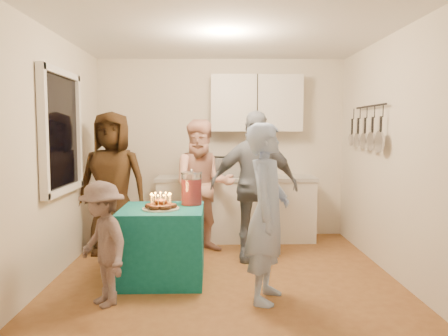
{
  "coord_description": "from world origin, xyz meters",
  "views": [
    {
      "loc": [
        -0.11,
        -4.46,
        1.57
      ],
      "look_at": [
        0.0,
        0.35,
        1.15
      ],
      "focal_mm": 35.0,
      "sensor_mm": 36.0,
      "label": 1
    }
  ],
  "objects_px": {
    "party_table": "(162,244)",
    "woman_back_right": "(254,186)",
    "microwave": "(228,167)",
    "man_birthday": "(267,213)",
    "punch_jar": "(191,189)",
    "woman_back_left": "(113,183)",
    "child_near_left": "(102,244)",
    "woman_back_center": "(203,186)",
    "counter": "(236,210)"
  },
  "relations": [
    {
      "from": "party_table",
      "to": "woman_back_right",
      "type": "xyz_separation_m",
      "value": [
        1.02,
        0.7,
        0.52
      ]
    },
    {
      "from": "microwave",
      "to": "man_birthday",
      "type": "height_order",
      "value": "man_birthday"
    },
    {
      "from": "punch_jar",
      "to": "woman_back_right",
      "type": "xyz_separation_m",
      "value": [
        0.73,
        0.51,
        -0.03
      ]
    },
    {
      "from": "microwave",
      "to": "punch_jar",
      "type": "xyz_separation_m",
      "value": [
        -0.45,
        -1.47,
        -0.12
      ]
    },
    {
      "from": "microwave",
      "to": "party_table",
      "type": "distance_m",
      "value": 1.94
    },
    {
      "from": "woman_back_left",
      "to": "microwave",
      "type": "bearing_deg",
      "value": 28.27
    },
    {
      "from": "party_table",
      "to": "child_near_left",
      "type": "height_order",
      "value": "child_near_left"
    },
    {
      "from": "woman_back_right",
      "to": "microwave",
      "type": "bearing_deg",
      "value": 105.75
    },
    {
      "from": "child_near_left",
      "to": "woman_back_left",
      "type": "bearing_deg",
      "value": 151.29
    },
    {
      "from": "microwave",
      "to": "woman_back_center",
      "type": "relative_size",
      "value": 0.29
    },
    {
      "from": "woman_back_center",
      "to": "child_near_left",
      "type": "xyz_separation_m",
      "value": [
        -0.85,
        -1.73,
        -0.29
      ]
    },
    {
      "from": "microwave",
      "to": "punch_jar",
      "type": "distance_m",
      "value": 1.54
    },
    {
      "from": "woman_back_right",
      "to": "child_near_left",
      "type": "relative_size",
      "value": 1.6
    },
    {
      "from": "woman_back_center",
      "to": "child_near_left",
      "type": "relative_size",
      "value": 1.52
    },
    {
      "from": "microwave",
      "to": "woman_back_right",
      "type": "xyz_separation_m",
      "value": [
        0.28,
        -0.96,
        -0.15
      ]
    },
    {
      "from": "man_birthday",
      "to": "woman_back_center",
      "type": "distance_m",
      "value": 1.76
    },
    {
      "from": "man_birthday",
      "to": "child_near_left",
      "type": "height_order",
      "value": "man_birthday"
    },
    {
      "from": "woman_back_left",
      "to": "party_table",
      "type": "bearing_deg",
      "value": -48.62
    },
    {
      "from": "punch_jar",
      "to": "child_near_left",
      "type": "xyz_separation_m",
      "value": [
        -0.75,
        -0.86,
        -0.37
      ]
    },
    {
      "from": "party_table",
      "to": "punch_jar",
      "type": "relative_size",
      "value": 2.5
    },
    {
      "from": "man_birthday",
      "to": "woman_back_center",
      "type": "bearing_deg",
      "value": 38.94
    },
    {
      "from": "microwave",
      "to": "man_birthday",
      "type": "xyz_separation_m",
      "value": [
        0.28,
        -2.24,
        -0.23
      ]
    },
    {
      "from": "counter",
      "to": "child_near_left",
      "type": "xyz_separation_m",
      "value": [
        -1.31,
        -2.33,
        0.13
      ]
    },
    {
      "from": "woman_back_right",
      "to": "child_near_left",
      "type": "distance_m",
      "value": 2.04
    },
    {
      "from": "microwave",
      "to": "woman_back_center",
      "type": "distance_m",
      "value": 0.72
    },
    {
      "from": "microwave",
      "to": "woman_back_left",
      "type": "distance_m",
      "value": 1.62
    },
    {
      "from": "counter",
      "to": "man_birthday",
      "type": "distance_m",
      "value": 2.28
    },
    {
      "from": "woman_back_left",
      "to": "child_near_left",
      "type": "distance_m",
      "value": 1.76
    },
    {
      "from": "counter",
      "to": "child_near_left",
      "type": "distance_m",
      "value": 2.67
    },
    {
      "from": "microwave",
      "to": "woman_back_center",
      "type": "height_order",
      "value": "woman_back_center"
    },
    {
      "from": "party_table",
      "to": "woman_back_right",
      "type": "relative_size",
      "value": 0.47
    },
    {
      "from": "punch_jar",
      "to": "man_birthday",
      "type": "distance_m",
      "value": 1.07
    },
    {
      "from": "microwave",
      "to": "woman_back_left",
      "type": "bearing_deg",
      "value": -145.29
    },
    {
      "from": "party_table",
      "to": "woman_back_left",
      "type": "bearing_deg",
      "value": 125.68
    },
    {
      "from": "party_table",
      "to": "woman_back_right",
      "type": "distance_m",
      "value": 1.34
    },
    {
      "from": "microwave",
      "to": "woman_back_right",
      "type": "height_order",
      "value": "woman_back_right"
    },
    {
      "from": "punch_jar",
      "to": "man_birthday",
      "type": "xyz_separation_m",
      "value": [
        0.73,
        -0.77,
        -0.11
      ]
    },
    {
      "from": "man_birthday",
      "to": "child_near_left",
      "type": "distance_m",
      "value": 1.51
    },
    {
      "from": "woman_back_right",
      "to": "counter",
      "type": "bearing_deg",
      "value": 99.74
    },
    {
      "from": "punch_jar",
      "to": "woman_back_center",
      "type": "bearing_deg",
      "value": 83.22
    },
    {
      "from": "man_birthday",
      "to": "woman_back_left",
      "type": "distance_m",
      "value": 2.4
    },
    {
      "from": "party_table",
      "to": "woman_back_left",
      "type": "relative_size",
      "value": 0.47
    },
    {
      "from": "woman_back_right",
      "to": "punch_jar",
      "type": "bearing_deg",
      "value": -145.44
    },
    {
      "from": "counter",
      "to": "party_table",
      "type": "relative_size",
      "value": 2.59
    },
    {
      "from": "man_birthday",
      "to": "woman_back_right",
      "type": "distance_m",
      "value": 1.28
    },
    {
      "from": "punch_jar",
      "to": "man_birthday",
      "type": "relative_size",
      "value": 0.21
    },
    {
      "from": "woman_back_center",
      "to": "microwave",
      "type": "bearing_deg",
      "value": 52.84
    },
    {
      "from": "counter",
      "to": "woman_back_center",
      "type": "bearing_deg",
      "value": -127.17
    },
    {
      "from": "counter",
      "to": "punch_jar",
      "type": "xyz_separation_m",
      "value": [
        -0.56,
        -1.47,
        0.5
      ]
    },
    {
      "from": "microwave",
      "to": "man_birthday",
      "type": "relative_size",
      "value": 0.3
    }
  ]
}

